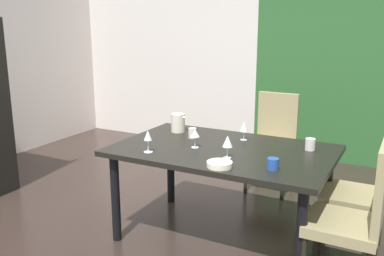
{
  "coord_description": "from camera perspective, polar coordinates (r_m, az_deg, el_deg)",
  "views": [
    {
      "loc": [
        1.82,
        -2.61,
        1.7
      ],
      "look_at": [
        0.22,
        0.42,
        0.85
      ],
      "focal_mm": 40.0,
      "sensor_mm": 36.0,
      "label": 1
    }
  ],
  "objects": [
    {
      "name": "dining_table",
      "position": [
        3.34,
        4.17,
        -4.05
      ],
      "size": [
        1.66,
        1.05,
        0.76
      ],
      "color": "black",
      "rests_on": "ground_plane"
    },
    {
      "name": "wine_glass_right",
      "position": [
        3.18,
        -5.91,
        -1.11
      ],
      "size": [
        0.07,
        0.07,
        0.17
      ],
      "color": "silver",
      "rests_on": "dining_table"
    },
    {
      "name": "ground_plane",
      "position": [
        3.61,
        -6.46,
        -14.41
      ],
      "size": [
        5.74,
        5.62,
        0.02
      ],
      "primitive_type": "cube",
      "color": "#30241F"
    },
    {
      "name": "garden_window_panel",
      "position": [
        5.4,
        23.73,
        9.02
      ],
      "size": [
        2.91,
        0.1,
        2.69
      ],
      "primitive_type": "cube",
      "color": "#2D602D",
      "rests_on": "ground_plane"
    },
    {
      "name": "cup_near_shelf",
      "position": [
        3.58,
        0.06,
        -0.69
      ],
      "size": [
        0.07,
        0.07,
        0.08
      ],
      "primitive_type": "cylinder",
      "color": "silver",
      "rests_on": "dining_table"
    },
    {
      "name": "serving_bowl_left",
      "position": [
        2.88,
        3.69,
        -4.85
      ],
      "size": [
        0.17,
        0.17,
        0.04
      ],
      "primitive_type": "cylinder",
      "color": "#F6ECCE",
      "rests_on": "dining_table"
    },
    {
      "name": "cup_north",
      "position": [
        2.88,
        10.75,
        -4.71
      ],
      "size": [
        0.08,
        0.08,
        0.08
      ],
      "primitive_type": "cylinder",
      "color": "#224A97",
      "rests_on": "dining_table"
    },
    {
      "name": "wine_glass_south",
      "position": [
        3.53,
        6.95,
        0.15
      ],
      "size": [
        0.07,
        0.07,
        0.16
      ],
      "color": "silver",
      "rests_on": "dining_table"
    },
    {
      "name": "pitcher_west",
      "position": [
        3.78,
        -1.9,
        0.72
      ],
      "size": [
        0.14,
        0.12,
        0.16
      ],
      "color": "beige",
      "rests_on": "dining_table"
    },
    {
      "name": "wine_glass_center",
      "position": [
        3.04,
        4.76,
        -1.84
      ],
      "size": [
        0.07,
        0.07,
        0.17
      ],
      "color": "silver",
      "rests_on": "dining_table"
    },
    {
      "name": "wine_glass_corner",
      "position": [
        3.29,
        0.41,
        -0.76
      ],
      "size": [
        0.07,
        0.07,
        0.15
      ],
      "color": "silver",
      "rests_on": "dining_table"
    },
    {
      "name": "chair_right_near",
      "position": [
        2.9,
        21.26,
        -10.55
      ],
      "size": [
        0.44,
        0.44,
        1.01
      ],
      "rotation": [
        0.0,
        0.0,
        1.57
      ],
      "color": "#9B8E61",
      "rests_on": "ground_plane"
    },
    {
      "name": "chair_head_far",
      "position": [
        4.48,
        10.83,
        -1.32
      ],
      "size": [
        0.44,
        0.45,
        0.99
      ],
      "rotation": [
        0.0,
        0.0,
        3.14
      ],
      "color": "#9B8E61",
      "rests_on": "ground_plane"
    },
    {
      "name": "chair_right_far",
      "position": [
        3.39,
        22.24,
        -7.39
      ],
      "size": [
        0.44,
        0.44,
        0.95
      ],
      "rotation": [
        0.0,
        0.0,
        1.57
      ],
      "color": "#9B8E61",
      "rests_on": "ground_plane"
    },
    {
      "name": "back_panel_interior",
      "position": [
        6.3,
        -3.65,
        10.69
      ],
      "size": [
        2.84,
        0.1,
        2.69
      ],
      "primitive_type": "cube",
      "color": "silver",
      "rests_on": "ground_plane"
    },
    {
      "name": "cup_front",
      "position": [
        3.36,
        15.49,
        -2.11
      ],
      "size": [
        0.08,
        0.08,
        0.09
      ],
      "primitive_type": "cylinder",
      "color": "silver",
      "rests_on": "dining_table"
    }
  ]
}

